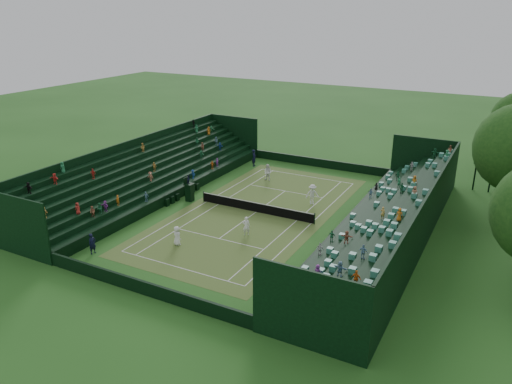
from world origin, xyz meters
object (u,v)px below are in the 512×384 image
(tennis_net, at_px, (256,207))
(player_near_east, at_px, (246,226))
(player_far_west, at_px, (268,173))
(umpire_chair, at_px, (189,190))
(player_far_east, at_px, (312,194))
(player_near_west, at_px, (177,236))

(tennis_net, bearing_deg, player_near_east, -71.15)
(player_near_east, relative_size, player_far_west, 0.90)
(umpire_chair, distance_m, player_far_east, 11.91)
(tennis_net, relative_size, player_far_east, 5.87)
(player_near_east, height_order, player_far_east, player_far_east)
(umpire_chair, bearing_deg, player_near_east, -25.94)
(umpire_chair, xyz_separation_m, player_near_east, (8.70, -4.23, -0.31))
(player_far_east, bearing_deg, player_near_west, -150.48)
(player_near_west, relative_size, player_near_east, 0.97)
(player_near_west, xyz_separation_m, player_far_east, (6.14, 13.28, 0.19))
(tennis_net, relative_size, player_near_west, 7.28)
(player_near_west, bearing_deg, player_far_west, -68.62)
(player_near_east, xyz_separation_m, player_far_east, (2.18, 9.08, 0.17))
(tennis_net, height_order, player_far_west, player_far_west)
(umpire_chair, distance_m, player_far_west, 9.90)
(tennis_net, height_order, umpire_chair, umpire_chair)
(tennis_net, bearing_deg, player_near_west, -104.77)
(umpire_chair, relative_size, player_far_west, 1.45)
(umpire_chair, xyz_separation_m, player_far_east, (10.88, 4.85, -0.14))
(umpire_chair, relative_size, player_near_west, 1.66)
(player_near_west, relative_size, player_far_east, 0.81)
(player_near_east, height_order, player_far_west, player_far_west)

